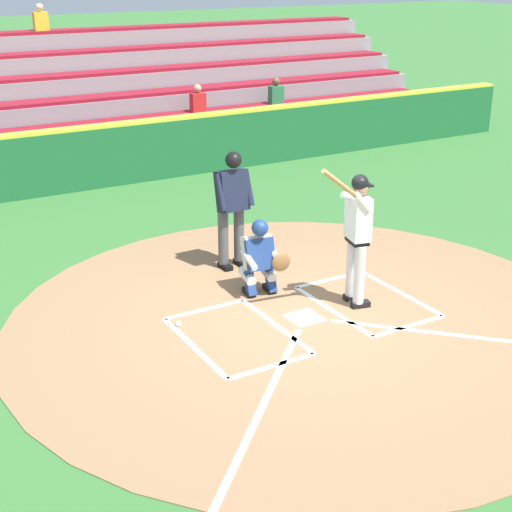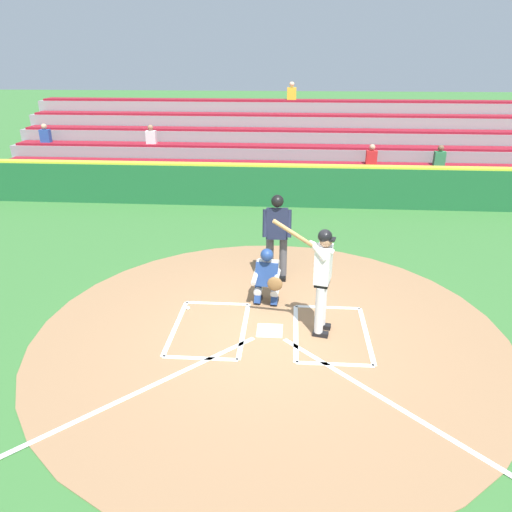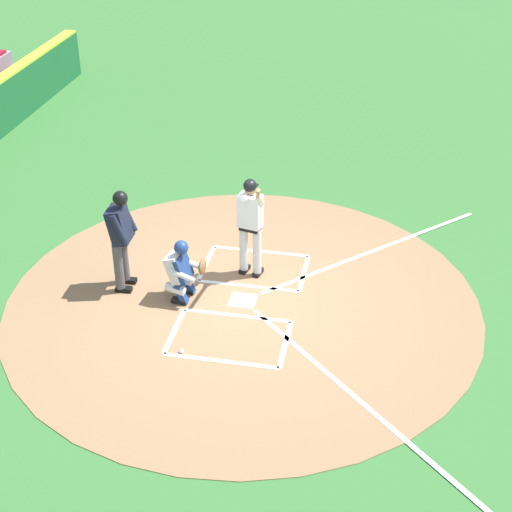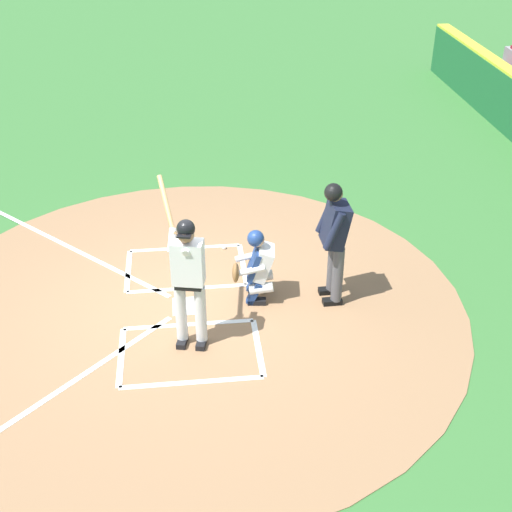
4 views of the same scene
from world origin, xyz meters
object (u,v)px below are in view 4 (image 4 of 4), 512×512
(plate_umpire, at_px, (335,235))
(baseball, at_px, (224,247))
(batter, at_px, (188,274))
(catcher, at_px, (257,264))

(plate_umpire, relative_size, baseball, 25.20)
(batter, xyz_separation_m, baseball, (2.40, -0.61, -1.06))
(batter, height_order, plate_umpire, batter)
(batter, relative_size, baseball, 28.76)
(plate_umpire, bearing_deg, batter, 111.45)
(catcher, distance_m, baseball, 1.61)
(batter, distance_m, plate_umpire, 2.21)
(batter, height_order, baseball, batter)
(batter, xyz_separation_m, plate_umpire, (0.81, -2.06, -0.02))
(baseball, bearing_deg, batter, 165.78)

